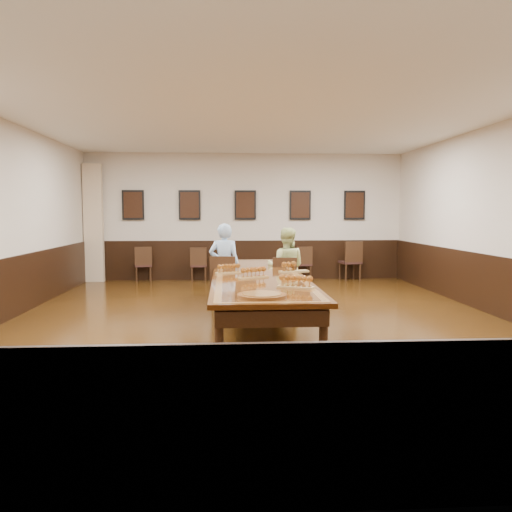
{
  "coord_description": "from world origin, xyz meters",
  "views": [
    {
      "loc": [
        -0.5,
        -7.71,
        1.73
      ],
      "look_at": [
        0.0,
        0.5,
        1.0
      ],
      "focal_mm": 35.0,
      "sensor_mm": 36.0,
      "label": 1
    }
  ],
  "objects": [
    {
      "name": "conference_table",
      "position": [
        0.0,
        0.0,
        0.61
      ],
      "size": [
        1.4,
        5.0,
        0.76
      ],
      "color": "#321808",
      "rests_on": "floor"
    },
    {
      "name": "red_plate_grp",
      "position": [
        0.04,
        -0.24,
        0.76
      ],
      "size": [
        0.18,
        0.18,
        0.02
      ],
      "color": "#B40C1E",
      "rests_on": "conference_table"
    },
    {
      "name": "ceiling",
      "position": [
        0.0,
        0.0,
        3.21
      ],
      "size": [
        8.0,
        10.0,
        0.02
      ],
      "primitive_type": "cube",
      "color": "white",
      "rests_on": "floor"
    },
    {
      "name": "posters",
      "position": [
        0.0,
        4.94,
        1.9
      ],
      "size": [
        6.14,
        0.04,
        0.74
      ],
      "color": "black",
      "rests_on": "wall_back"
    },
    {
      "name": "person_woman",
      "position": [
        0.6,
        1.31,
        0.72
      ],
      "size": [
        0.81,
        0.69,
        1.44
      ],
      "primitive_type": "imported",
      "rotation": [
        0.0,
        0.0,
        2.94
      ],
      "color": "#D4DE8B",
      "rests_on": "floor"
    },
    {
      "name": "wall_back",
      "position": [
        0.0,
        5.01,
        1.6
      ],
      "size": [
        8.0,
        0.02,
        3.2
      ],
      "primitive_type": "cube",
      "color": "beige",
      "rests_on": "floor"
    },
    {
      "name": "person_man",
      "position": [
        -0.53,
        1.26,
        0.76
      ],
      "size": [
        0.59,
        0.42,
        1.52
      ],
      "primitive_type": "imported",
      "rotation": [
        0.0,
        0.0,
        3.04
      ],
      "color": "#518ECC",
      "rests_on": "floor"
    },
    {
      "name": "wall_front",
      "position": [
        0.0,
        -5.01,
        1.6
      ],
      "size": [
        8.0,
        0.02,
        3.2
      ],
      "primitive_type": "cube",
      "color": "beige",
      "rests_on": "floor"
    },
    {
      "name": "spare_chair_a",
      "position": [
        -2.55,
        4.73,
        0.44
      ],
      "size": [
        0.5,
        0.53,
        0.88
      ],
      "primitive_type": null,
      "rotation": [
        0.0,
        0.0,
        3.36
      ],
      "color": "#311915",
      "rests_on": "floor"
    },
    {
      "name": "flight_d",
      "position": [
        0.39,
        -1.43,
        0.83
      ],
      "size": [
        0.49,
        0.33,
        0.18
      ],
      "color": "olive",
      "rests_on": "conference_table"
    },
    {
      "name": "spare_chair_d",
      "position": [
        2.63,
        4.63,
        0.5
      ],
      "size": [
        0.55,
        0.58,
        0.99
      ],
      "primitive_type": null,
      "rotation": [
        0.0,
        0.0,
        3.33
      ],
      "color": "#311915",
      "rests_on": "floor"
    },
    {
      "name": "pink_phone",
      "position": [
        0.6,
        0.33,
        0.76
      ],
      "size": [
        0.09,
        0.15,
        0.01
      ],
      "primitive_type": "cube",
      "rotation": [
        0.0,
        0.0,
        -0.15
      ],
      "color": "#ED4F9B",
      "rests_on": "conference_table"
    },
    {
      "name": "spare_chair_b",
      "position": [
        -1.17,
        4.7,
        0.43
      ],
      "size": [
        0.41,
        0.44,
        0.86
      ],
      "primitive_type": null,
      "rotation": [
        0.0,
        0.0,
        3.16
      ],
      "color": "#311915",
      "rests_on": "floor"
    },
    {
      "name": "carved_platter",
      "position": [
        -0.09,
        -2.05,
        0.77
      ],
      "size": [
        0.64,
        0.64,
        0.05
      ],
      "color": "#4F280F",
      "rests_on": "conference_table"
    },
    {
      "name": "wall_right",
      "position": [
        4.01,
        0.0,
        1.6
      ],
      "size": [
        0.02,
        10.0,
        3.2
      ],
      "primitive_type": "cube",
      "color": "beige",
      "rests_on": "floor"
    },
    {
      "name": "flight_b",
      "position": [
        0.56,
        0.26,
        0.83
      ],
      "size": [
        0.51,
        0.29,
        0.18
      ],
      "color": "olive",
      "rests_on": "conference_table"
    },
    {
      "name": "spare_chair_c",
      "position": [
        1.45,
        4.79,
        0.43
      ],
      "size": [
        0.44,
        0.47,
        0.86
      ],
      "primitive_type": null,
      "rotation": [
        0.0,
        0.0,
        3.23
      ],
      "color": "#311915",
      "rests_on": "floor"
    },
    {
      "name": "chair_man",
      "position": [
        -0.54,
        1.16,
        0.48
      ],
      "size": [
        0.5,
        0.53,
        0.96
      ],
      "primitive_type": null,
      "rotation": [
        0.0,
        0.0,
        3.04
      ],
      "color": "#311915",
      "rests_on": "floor"
    },
    {
      "name": "wainscoting",
      "position": [
        0.0,
        0.0,
        0.5
      ],
      "size": [
        8.0,
        10.0,
        1.0
      ],
      "color": "black",
      "rests_on": "floor"
    },
    {
      "name": "floor",
      "position": [
        0.0,
        0.0,
        -0.01
      ],
      "size": [
        8.0,
        10.0,
        0.02
      ],
      "primitive_type": "cube",
      "color": "black",
      "rests_on": "ground"
    },
    {
      "name": "flight_c",
      "position": [
        -0.09,
        -0.42,
        0.83
      ],
      "size": [
        0.47,
        0.35,
        0.17
      ],
      "color": "olive",
      "rests_on": "conference_table"
    },
    {
      "name": "flight_a",
      "position": [
        -0.45,
        0.17,
        0.82
      ],
      "size": [
        0.44,
        0.29,
        0.16
      ],
      "color": "olive",
      "rests_on": "conference_table"
    },
    {
      "name": "curtain",
      "position": [
        -3.75,
        4.82,
        1.45
      ],
      "size": [
        0.45,
        0.18,
        2.9
      ],
      "primitive_type": "cube",
      "color": "#C8AB89",
      "rests_on": "floor"
    },
    {
      "name": "chair_woman",
      "position": [
        0.58,
        1.21,
        0.46
      ],
      "size": [
        0.52,
        0.55,
        0.92
      ],
      "primitive_type": null,
      "rotation": [
        0.0,
        0.0,
        2.94
      ],
      "color": "#311915",
      "rests_on": "floor"
    }
  ]
}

